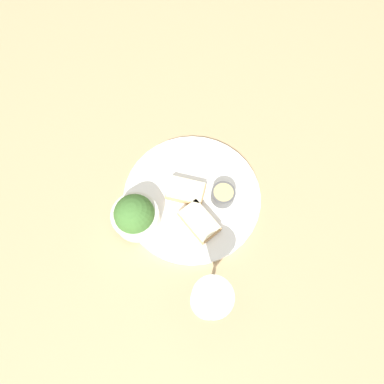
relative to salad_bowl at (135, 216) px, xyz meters
name	(u,v)px	position (x,y,z in m)	size (l,w,h in m)	color
ground_plane	(192,197)	(0.05, 0.14, -0.05)	(4.00, 4.00, 0.00)	tan
dinner_plate	(192,196)	(0.05, 0.14, -0.05)	(0.34, 0.34, 0.01)	white
salad_bowl	(135,216)	(0.00, 0.00, 0.00)	(0.11, 0.11, 0.10)	silver
sauce_ramekin	(223,195)	(0.10, 0.19, -0.02)	(0.06, 0.06, 0.04)	#4C4C4C
cheese_toast_near	(199,221)	(0.11, 0.10, -0.03)	(0.10, 0.07, 0.03)	tan
cheese_toast_far	(186,191)	(0.03, 0.13, -0.03)	(0.11, 0.10, 0.03)	tan
wine_glass	(211,298)	(0.25, -0.01, 0.06)	(0.08, 0.08, 0.17)	silver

